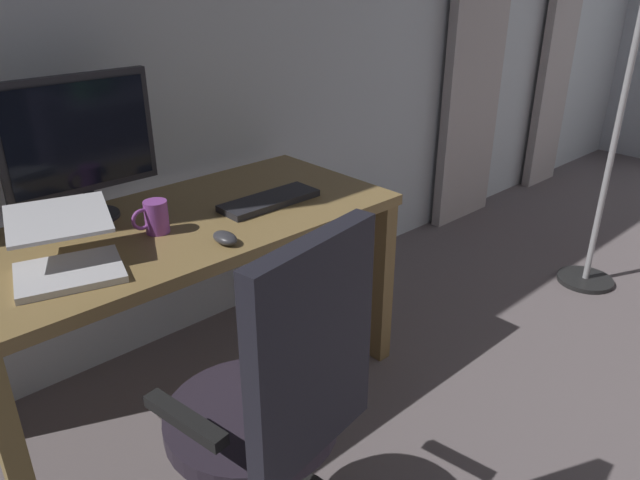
{
  "coord_description": "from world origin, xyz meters",
  "views": [
    {
      "loc": [
        2.62,
        -1.21,
        1.53
      ],
      "look_at": [
        1.61,
        -2.3,
        0.84
      ],
      "focal_mm": 33.55,
      "sensor_mm": 36.0,
      "label": 1
    }
  ],
  "objects_px": {
    "office_chair": "(272,435)",
    "laptop": "(65,252)",
    "desk": "(183,245)",
    "computer_mouse": "(225,238)",
    "computer_keyboard": "(269,201)",
    "mug_coffee": "(155,217)",
    "computer_monitor": "(79,141)"
  },
  "relations": [
    {
      "from": "computer_monitor",
      "to": "mug_coffee",
      "type": "bearing_deg",
      "value": 110.63
    },
    {
      "from": "office_chair",
      "to": "desk",
      "type": "bearing_deg",
      "value": 64.53
    },
    {
      "from": "laptop",
      "to": "office_chair",
      "type": "bearing_deg",
      "value": 121.94
    },
    {
      "from": "computer_mouse",
      "to": "computer_monitor",
      "type": "bearing_deg",
      "value": -65.9
    },
    {
      "from": "desk",
      "to": "office_chair",
      "type": "bearing_deg",
      "value": 73.46
    },
    {
      "from": "office_chair",
      "to": "laptop",
      "type": "xyz_separation_m",
      "value": [
        0.19,
        -0.68,
        0.32
      ]
    },
    {
      "from": "computer_monitor",
      "to": "laptop",
      "type": "relative_size",
      "value": 1.26
    },
    {
      "from": "desk",
      "to": "office_chair",
      "type": "relative_size",
      "value": 1.44
    },
    {
      "from": "desk",
      "to": "laptop",
      "type": "distance_m",
      "value": 0.45
    },
    {
      "from": "office_chair",
      "to": "computer_monitor",
      "type": "relative_size",
      "value": 2.06
    },
    {
      "from": "desk",
      "to": "computer_mouse",
      "type": "height_order",
      "value": "computer_mouse"
    },
    {
      "from": "laptop",
      "to": "computer_mouse",
      "type": "height_order",
      "value": "laptop"
    },
    {
      "from": "computer_keyboard",
      "to": "computer_mouse",
      "type": "bearing_deg",
      "value": 28.87
    },
    {
      "from": "computer_mouse",
      "to": "mug_coffee",
      "type": "xyz_separation_m",
      "value": [
        0.12,
        -0.22,
        0.04
      ]
    },
    {
      "from": "computer_monitor",
      "to": "computer_keyboard",
      "type": "xyz_separation_m",
      "value": [
        -0.53,
        0.31,
        -0.26
      ]
    },
    {
      "from": "computer_keyboard",
      "to": "mug_coffee",
      "type": "relative_size",
      "value": 3.04
    },
    {
      "from": "laptop",
      "to": "mug_coffee",
      "type": "bearing_deg",
      "value": -152.57
    },
    {
      "from": "mug_coffee",
      "to": "computer_monitor",
      "type": "bearing_deg",
      "value": -69.37
    },
    {
      "from": "office_chair",
      "to": "computer_keyboard",
      "type": "distance_m",
      "value": 0.93
    },
    {
      "from": "computer_keyboard",
      "to": "mug_coffee",
      "type": "bearing_deg",
      "value": -6.27
    },
    {
      "from": "office_chair",
      "to": "computer_monitor",
      "type": "height_order",
      "value": "computer_monitor"
    },
    {
      "from": "desk",
      "to": "computer_keyboard",
      "type": "xyz_separation_m",
      "value": [
        -0.32,
        0.08,
        0.1
      ]
    },
    {
      "from": "computer_mouse",
      "to": "office_chair",
      "type": "bearing_deg",
      "value": 65.22
    },
    {
      "from": "office_chair",
      "to": "computer_mouse",
      "type": "distance_m",
      "value": 0.64
    },
    {
      "from": "office_chair",
      "to": "computer_keyboard",
      "type": "xyz_separation_m",
      "value": [
        -0.55,
        -0.69,
        0.28
      ]
    },
    {
      "from": "computer_monitor",
      "to": "mug_coffee",
      "type": "relative_size",
      "value": 4.07
    },
    {
      "from": "computer_monitor",
      "to": "computer_mouse",
      "type": "xyz_separation_m",
      "value": [
        -0.22,
        0.48,
        -0.25
      ]
    },
    {
      "from": "computer_mouse",
      "to": "desk",
      "type": "bearing_deg",
      "value": -87.58
    },
    {
      "from": "office_chair",
      "to": "mug_coffee",
      "type": "height_order",
      "value": "office_chair"
    },
    {
      "from": "mug_coffee",
      "to": "laptop",
      "type": "bearing_deg",
      "value": 11.12
    },
    {
      "from": "desk",
      "to": "computer_monitor",
      "type": "bearing_deg",
      "value": -48.26
    },
    {
      "from": "desk",
      "to": "computer_monitor",
      "type": "distance_m",
      "value": 0.47
    }
  ]
}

